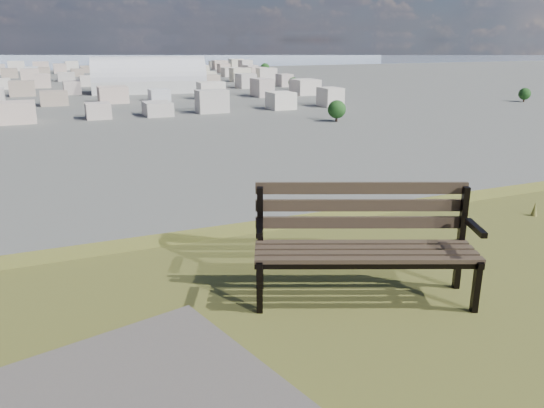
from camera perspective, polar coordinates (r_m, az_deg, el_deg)
name	(u,v)px	position (r m, az deg, el deg)	size (l,w,h in m)	color
park_bench	(364,236)	(4.60, 9.83, -3.45)	(1.93, 1.26, 0.97)	#3A3121
arena	(149,81)	(301.44, -13.05, 12.74)	(61.91, 33.04, 24.90)	silver
city_blocks	(46,77)	(396.57, -23.15, 12.46)	(395.00, 361.00, 7.00)	beige
bay_water	(41,59)	(901.82, -23.62, 14.11)	(2400.00, 700.00, 0.12)	#8C9AB2
far_hills	(9,41)	(1405.52, -26.46, 15.44)	(2050.00, 340.00, 60.00)	#909DB3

